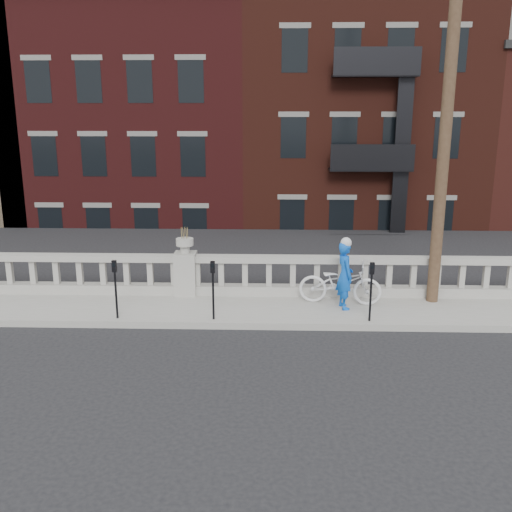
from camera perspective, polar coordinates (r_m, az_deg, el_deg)
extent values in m
plane|color=black|center=(11.30, -9.97, -10.75)|extent=(120.00, 120.00, 0.00)
cube|color=gray|center=(14.00, -7.54, -5.29)|extent=(32.00, 2.20, 0.15)
cube|color=gray|center=(14.82, -6.99, -3.33)|extent=(28.00, 0.34, 0.25)
cube|color=gray|center=(14.59, -7.09, -0.24)|extent=(28.00, 0.34, 0.16)
cube|color=gray|center=(14.70, -7.04, -1.75)|extent=(0.55, 0.55, 1.10)
cylinder|color=gray|center=(14.53, -7.12, 0.71)|extent=(0.24, 0.24, 0.20)
cylinder|color=gray|center=(14.49, -7.14, 1.41)|extent=(0.44, 0.44, 0.18)
cube|color=#605E59|center=(16.16, -6.50, -12.11)|extent=(36.00, 0.50, 5.15)
cube|color=black|center=(37.38, -1.73, -1.15)|extent=(80.00, 44.00, 0.50)
cube|color=#595651|center=(20.46, -10.42, -8.15)|extent=(16.00, 7.00, 4.00)
cube|color=#411213|center=(30.72, -10.08, 9.02)|extent=(10.00, 14.00, 14.00)
cube|color=black|center=(30.91, -10.70, 22.33)|extent=(10.30, 14.30, 0.30)
cube|color=#3E1710|center=(30.25, 9.06, 10.41)|extent=(10.00, 14.00, 15.50)
cylinder|color=#422D1E|center=(14.17, 18.71, 15.25)|extent=(0.28, 0.28, 10.00)
cylinder|color=black|center=(13.29, -13.81, -3.82)|extent=(0.05, 0.05, 1.10)
cube|color=black|center=(13.10, -13.99, -0.99)|extent=(0.10, 0.08, 0.26)
cube|color=black|center=(13.05, -14.05, -0.88)|extent=(0.06, 0.01, 0.08)
cylinder|color=black|center=(12.88, -4.30, -4.02)|extent=(0.05, 0.05, 1.10)
cube|color=black|center=(12.68, -4.36, -1.10)|extent=(0.10, 0.08, 0.26)
cube|color=black|center=(12.63, -4.38, -0.98)|extent=(0.06, 0.01, 0.08)
cylinder|color=black|center=(13.00, 11.38, -4.10)|extent=(0.05, 0.05, 1.10)
cube|color=black|center=(12.80, 11.53, -1.21)|extent=(0.10, 0.08, 0.26)
cube|color=black|center=(12.75, 11.57, -1.09)|extent=(0.06, 0.01, 0.08)
imported|color=silver|center=(14.05, 8.41, -2.67)|extent=(2.08, 0.98, 1.05)
imported|color=blue|center=(13.66, 8.87, -1.92)|extent=(0.51, 0.66, 1.62)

